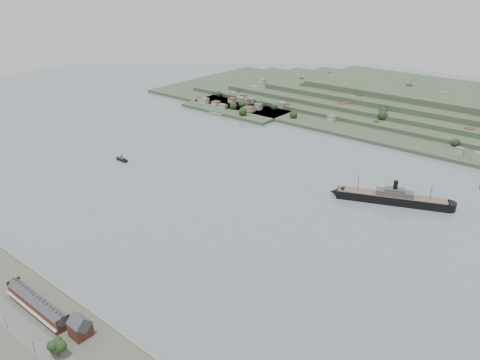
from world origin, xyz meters
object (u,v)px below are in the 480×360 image
Objects in this scene: steamship at (388,198)px; fig_tree at (56,346)px; terrace_row at (38,304)px; tugboat at (122,159)px; gabled_building at (80,327)px.

steamship is 8.87× the size of fig_tree.
tugboat is at bearing 130.98° from terrace_row.
steamship reaches higher than fig_tree.
tugboat is at bearing 135.76° from fig_tree.
fig_tree reaches higher than terrace_row.
steamship is (99.87, 268.22, -2.17)m from terrace_row.
gabled_building is at bearing 103.66° from fig_tree.
fig_tree is at bearing -101.76° from steamship.
tugboat is 1.36× the size of fig_tree.
tugboat is at bearing 137.70° from gabled_building.
tugboat is at bearing -161.47° from steamship.
terrace_row is at bearing -110.42° from steamship.
gabled_building is (37.50, 4.02, 1.34)m from terrace_row.
terrace_row is at bearing -173.88° from gabled_building.
tugboat is (-257.81, -86.39, -2.99)m from steamship.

